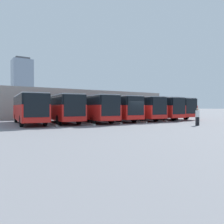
{
  "coord_description": "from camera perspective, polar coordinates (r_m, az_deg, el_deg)",
  "views": [
    {
      "loc": [
        15.93,
        18.91,
        1.8
      ],
      "look_at": [
        0.07,
        -5.37,
        1.21
      ],
      "focal_mm": 35.0,
      "sensor_mm": 36.0,
      "label": 1
    }
  ],
  "objects": [
    {
      "name": "bus_5",
      "position": [
        26.21,
        -13.29,
        1.09
      ],
      "size": [
        3.45,
        10.97,
        3.18
      ],
      "rotation": [
        0.0,
        0.0,
        -0.09
      ],
      "color": "red",
      "rests_on": "ground_plane"
    },
    {
      "name": "curb_divider_0",
      "position": [
        33.89,
        13.72,
        -1.78
      ],
      "size": [
        0.83,
        6.25,
        0.15
      ],
      "primitive_type": "cube",
      "rotation": [
        0.0,
        0.0,
        -0.09
      ],
      "color": "#9E9E99",
      "rests_on": "ground_plane"
    },
    {
      "name": "curb_divider_1",
      "position": [
        30.88,
        10.27,
        -2.05
      ],
      "size": [
        0.83,
        6.25,
        0.15
      ],
      "primitive_type": "cube",
      "rotation": [
        0.0,
        0.0,
        -0.09
      ],
      "color": "#9E9E99",
      "rests_on": "ground_plane"
    },
    {
      "name": "bus_2",
      "position": [
        30.82,
        5.94,
        1.12
      ],
      "size": [
        3.45,
        10.97,
        3.18
      ],
      "rotation": [
        0.0,
        0.0,
        -0.09
      ],
      "color": "red",
      "rests_on": "ground_plane"
    },
    {
      "name": "curb_divider_4",
      "position": [
        24.64,
        -7.44,
        -2.85
      ],
      "size": [
        0.83,
        6.25,
        0.15
      ],
      "primitive_type": "cube",
      "rotation": [
        0.0,
        0.0,
        -0.09
      ],
      "color": "#9E9E99",
      "rests_on": "ground_plane"
    },
    {
      "name": "office_tower",
      "position": [
        259.49,
        -22.41,
        6.75
      ],
      "size": [
        20.26,
        20.26,
        56.04
      ],
      "color": "#7F8EA3",
      "rests_on": "ground_plane"
    },
    {
      "name": "ground_plane",
      "position": [
        24.79,
        6.95,
        -3.0
      ],
      "size": [
        600.0,
        600.0,
        0.0
      ],
      "primitive_type": "plane",
      "color": "gray"
    },
    {
      "name": "bus_6",
      "position": [
        25.36,
        -20.88,
        1.04
      ],
      "size": [
        3.45,
        10.97,
        3.18
      ],
      "rotation": [
        0.0,
        0.0,
        -0.09
      ],
      "color": "red",
      "rests_on": "ground_plane"
    },
    {
      "name": "bus_3",
      "position": [
        28.89,
        0.3,
        1.12
      ],
      "size": [
        3.45,
        10.97,
        3.18
      ],
      "rotation": [
        0.0,
        0.0,
        -0.09
      ],
      "color": "red",
      "rests_on": "ground_plane"
    },
    {
      "name": "bus_1",
      "position": [
        33.19,
        10.59,
        1.11
      ],
      "size": [
        3.45,
        10.97,
        3.18
      ],
      "rotation": [
        0.0,
        0.0,
        -0.09
      ],
      "color": "red",
      "rests_on": "ground_plane"
    },
    {
      "name": "bus_4",
      "position": [
        26.79,
        -5.55,
        1.12
      ],
      "size": [
        3.45,
        10.97,
        3.18
      ],
      "rotation": [
        0.0,
        0.0,
        -0.09
      ],
      "color": "red",
      "rests_on": "ground_plane"
    },
    {
      "name": "curb_divider_3",
      "position": [
        26.66,
        -0.96,
        -2.54
      ],
      "size": [
        0.83,
        6.25,
        0.15
      ],
      "primitive_type": "cube",
      "rotation": [
        0.0,
        0.0,
        -0.09
      ],
      "color": "#9E9E99",
      "rests_on": "ground_plane"
    },
    {
      "name": "station_building",
      "position": [
        42.81,
        -11.31,
        2.04
      ],
      "size": [
        36.4,
        14.94,
        4.88
      ],
      "color": "gray",
      "rests_on": "ground_plane"
    },
    {
      "name": "curb_divider_5",
      "position": [
        24.2,
        -15.9,
        -2.96
      ],
      "size": [
        0.83,
        6.25,
        0.15
      ],
      "primitive_type": "cube",
      "rotation": [
        0.0,
        0.0,
        -0.09
      ],
      "color": "#9E9E99",
      "rests_on": "ground_plane"
    },
    {
      "name": "pedestrian",
      "position": [
        23.39,
        21.42,
        -1.0
      ],
      "size": [
        0.51,
        0.51,
        1.76
      ],
      "rotation": [
        0.0,
        0.0,
        5.88
      ],
      "color": "black",
      "rests_on": "ground_plane"
    },
    {
      "name": "curb_divider_2",
      "position": [
        28.54,
        5.22,
        -2.3
      ],
      "size": [
        0.83,
        6.25,
        0.15
      ],
      "primitive_type": "cube",
      "rotation": [
        0.0,
        0.0,
        -0.09
      ],
      "color": "#9E9E99",
      "rests_on": "ground_plane"
    },
    {
      "name": "bus_0",
      "position": [
        36.22,
        13.79,
        1.1
      ],
      "size": [
        3.45,
        10.97,
        3.18
      ],
      "rotation": [
        0.0,
        0.0,
        -0.09
      ],
      "color": "red",
      "rests_on": "ground_plane"
    }
  ]
}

